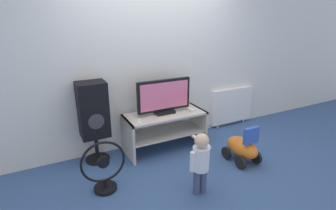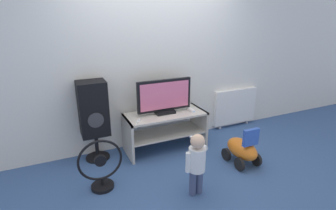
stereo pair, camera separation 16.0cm
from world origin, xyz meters
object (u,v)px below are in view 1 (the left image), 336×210
at_px(speaker_tower, 93,111).
at_px(ride_on_toy, 242,147).
at_px(floor_fan, 104,169).
at_px(radiator, 232,105).
at_px(child, 201,159).
at_px(game_console, 190,109).
at_px(remote_primary, 139,122).
at_px(television, 164,97).

height_order(speaker_tower, ride_on_toy, speaker_tower).
bearing_deg(floor_fan, radiator, 18.39).
bearing_deg(child, game_console, 64.33).
bearing_deg(speaker_tower, game_console, -7.88).
bearing_deg(child, radiator, 40.72).
distance_m(speaker_tower, ride_on_toy, 2.06).
bearing_deg(radiator, game_console, -163.46).
height_order(game_console, child, child).
bearing_deg(radiator, child, -139.28).
distance_m(game_console, remote_primary, 0.84).
bearing_deg(radiator, television, -170.75).
height_order(remote_primary, child, child).
height_order(game_console, ride_on_toy, game_console).
bearing_deg(ride_on_toy, remote_primary, 151.28).
relative_size(remote_primary, ride_on_toy, 0.23).
bearing_deg(floor_fan, game_console, 19.75).
bearing_deg(radiator, ride_on_toy, -123.19).
distance_m(remote_primary, ride_on_toy, 1.44).
bearing_deg(game_console, floor_fan, -160.25).
bearing_deg(ride_on_toy, speaker_tower, 151.74).
xyz_separation_m(remote_primary, speaker_tower, (-0.54, 0.27, 0.14)).
distance_m(remote_primary, radiator, 1.98).
bearing_deg(speaker_tower, television, -6.21).
relative_size(television, ride_on_toy, 1.46).
xyz_separation_m(game_console, speaker_tower, (-1.37, 0.19, 0.13)).
distance_m(game_console, radiator, 1.16).
height_order(floor_fan, ride_on_toy, floor_fan).
relative_size(speaker_tower, ride_on_toy, 2.00).
relative_size(child, radiator, 0.86).
relative_size(floor_fan, ride_on_toy, 1.11).
relative_size(remote_primary, speaker_tower, 0.11).
height_order(remote_primary, speaker_tower, speaker_tower).
bearing_deg(radiator, speaker_tower, -176.90).
xyz_separation_m(remote_primary, radiator, (1.93, 0.41, -0.20)).
bearing_deg(game_console, speaker_tower, 172.12).
bearing_deg(game_console, ride_on_toy, -63.02).
bearing_deg(remote_primary, television, 20.39).
relative_size(child, ride_on_toy, 1.31).
xyz_separation_m(television, radiator, (1.48, 0.24, -0.44)).
xyz_separation_m(floor_fan, radiator, (2.54, 0.84, 0.10)).
bearing_deg(floor_fan, television, 29.65).
height_order(floor_fan, radiator, radiator).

